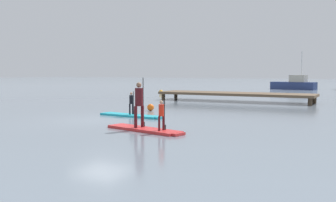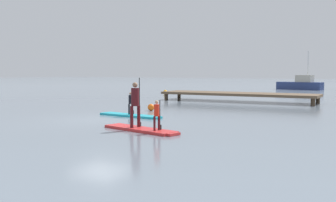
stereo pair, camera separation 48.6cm
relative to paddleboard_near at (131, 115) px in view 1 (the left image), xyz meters
The scene contains 10 objects.
ground_plane 1.67m from the paddleboard_near, 110.07° to the right, with size 240.00×240.00×0.00m, color slate.
paddleboard_near is the anchor object (origin of this frame).
paddler_child_solo 0.66m from the paddleboard_near, 43.18° to the left, with size 0.21×0.39×1.13m.
paddleboard_far 4.73m from the paddleboard_near, 50.52° to the right, with size 3.46×1.51×0.10m.
paddler_adult 4.59m from the paddleboard_near, 52.88° to the right, with size 0.36×0.52×1.86m.
paddler_child_front 5.44m from the paddleboard_near, 45.24° to the right, with size 0.23×0.38×1.07m.
motor_boat_small_navy 34.51m from the paddleboard_near, 86.91° to the left, with size 5.73×2.62×4.75m.
floating_dock 11.83m from the paddleboard_near, 82.90° to the left, with size 11.48×2.78×0.66m.
mooring_buoy_near 19.87m from the paddleboard_near, 114.62° to the left, with size 0.40×0.40×0.40m, color orange.
mooring_buoy_mid 2.90m from the paddleboard_near, 101.22° to the left, with size 0.39×0.39×0.39m, color orange.
Camera 1 is at (10.92, -14.17, 2.17)m, focal length 41.13 mm.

